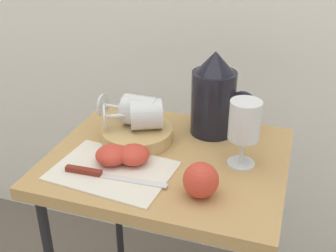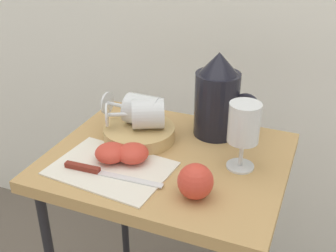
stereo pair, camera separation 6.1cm
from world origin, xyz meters
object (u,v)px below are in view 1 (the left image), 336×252
(apple_half_left, at_px, (112,155))
(knife, at_px, (100,174))
(pitcher, at_px, (214,101))
(wine_glass_tipped_far, at_px, (139,111))
(apple_half_right, at_px, (134,155))
(table, at_px, (168,182))
(basket_tray, at_px, (137,134))
(wine_glass_upright, at_px, (244,124))
(wine_glass_tipped_near, at_px, (144,114))
(apple_whole, at_px, (201,180))

(apple_half_left, relative_size, knife, 0.32)
(pitcher, relative_size, wine_glass_tipped_far, 1.46)
(pitcher, relative_size, apple_half_right, 2.96)
(table, height_order, basket_tray, basket_tray)
(pitcher, distance_m, apple_half_left, 0.30)
(wine_glass_upright, height_order, apple_half_right, wine_glass_upright)
(apple_half_right, bearing_deg, basket_tray, 107.75)
(wine_glass_tipped_near, bearing_deg, apple_whole, -42.98)
(pitcher, height_order, wine_glass_tipped_far, pitcher)
(pitcher, xyz_separation_m, wine_glass_tipped_near, (-0.15, -0.10, -0.02))
(wine_glass_tipped_near, relative_size, wine_glass_tipped_far, 1.05)
(basket_tray, distance_m, apple_half_right, 0.11)
(wine_glass_upright, bearing_deg, table, -174.62)
(pitcher, height_order, knife, pitcher)
(wine_glass_tipped_far, xyz_separation_m, apple_whole, (0.21, -0.19, -0.04))
(basket_tray, bearing_deg, pitcher, 31.33)
(wine_glass_tipped_near, height_order, apple_half_right, wine_glass_tipped_near)
(table, bearing_deg, wine_glass_tipped_near, 146.98)
(knife, bearing_deg, basket_tray, 85.01)
(apple_whole, bearing_deg, knife, -178.35)
(wine_glass_upright, distance_m, apple_whole, 0.17)
(table, height_order, wine_glass_tipped_far, wine_glass_tipped_far)
(apple_half_right, bearing_deg, knife, -123.38)
(wine_glass_upright, bearing_deg, basket_tray, 173.68)
(apple_half_left, distance_m, knife, 0.06)
(table, distance_m, apple_half_right, 0.13)
(pitcher, xyz_separation_m, knife, (-0.19, -0.28, -0.08))
(basket_tray, distance_m, apple_half_left, 0.12)
(table, xyz_separation_m, apple_whole, (0.11, -0.13, 0.12))
(apple_half_right, xyz_separation_m, knife, (-0.05, -0.07, -0.02))
(knife, bearing_deg, apple_half_right, 56.62)
(apple_half_right, bearing_deg, wine_glass_tipped_far, 105.75)
(wine_glass_upright, bearing_deg, wine_glass_tipped_far, 169.56)
(table, xyz_separation_m, wine_glass_tipped_near, (-0.08, 0.05, 0.15))
(wine_glass_tipped_near, bearing_deg, wine_glass_upright, -8.09)
(pitcher, relative_size, apple_half_left, 2.96)
(wine_glass_tipped_far, height_order, apple_whole, wine_glass_tipped_far)
(wine_glass_upright, bearing_deg, knife, -152.37)
(wine_glass_upright, bearing_deg, apple_half_left, -162.02)
(pitcher, xyz_separation_m, wine_glass_tipped_far, (-0.17, -0.08, -0.02))
(apple_whole, bearing_deg, basket_tray, 140.50)
(apple_half_left, bearing_deg, table, 34.19)
(basket_tray, height_order, wine_glass_upright, wine_glass_upright)
(apple_half_right, height_order, knife, apple_half_right)
(wine_glass_tipped_far, relative_size, apple_half_right, 2.03)
(wine_glass_tipped_near, xyz_separation_m, apple_half_left, (-0.03, -0.13, -0.05))
(table, xyz_separation_m, basket_tray, (-0.10, 0.05, 0.10))
(basket_tray, relative_size, apple_whole, 2.43)
(basket_tray, height_order, apple_half_left, apple_half_left)
(wine_glass_tipped_far, bearing_deg, apple_half_left, -94.89)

